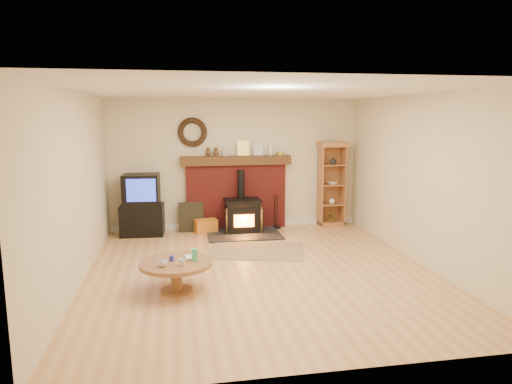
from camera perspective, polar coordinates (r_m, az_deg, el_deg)
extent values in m
plane|color=tan|center=(6.84, 0.55, -9.85)|extent=(5.50, 5.50, 0.00)
cube|color=beige|center=(9.22, -2.58, 3.48)|extent=(5.00, 0.02, 2.60)
cube|color=beige|center=(3.90, 8.04, -4.89)|extent=(5.00, 0.02, 2.60)
cube|color=beige|center=(6.55, -21.48, 0.36)|extent=(0.02, 5.50, 2.60)
cube|color=beige|center=(7.40, 19.98, 1.43)|extent=(0.02, 5.50, 2.60)
cube|color=white|center=(6.46, 0.59, 12.48)|extent=(5.00, 5.50, 0.02)
cube|color=white|center=(9.41, -2.51, -4.07)|extent=(5.00, 0.04, 0.12)
torus|color=black|center=(9.04, -7.95, 7.41)|extent=(0.57, 0.11, 0.57)
cube|color=maroon|center=(9.23, -2.49, -0.59)|extent=(2.00, 0.15, 1.30)
cube|color=#3C2113|center=(9.10, -2.49, 3.97)|extent=(2.20, 0.22, 0.18)
cube|color=#999999|center=(9.07, -3.76, 4.95)|extent=(0.13, 0.05, 0.14)
cube|color=gold|center=(9.13, -1.59, 5.50)|extent=(0.24, 0.06, 0.30)
cube|color=white|center=(9.18, 0.27, 5.28)|extent=(0.18, 0.05, 0.22)
cylinder|color=white|center=(9.21, 1.83, 5.29)|extent=(0.08, 0.08, 0.22)
cylinder|color=gold|center=(9.26, 3.04, 4.83)|extent=(0.14, 0.14, 0.07)
cube|color=black|center=(8.82, -1.52, -5.28)|extent=(1.40, 1.00, 0.03)
cube|color=black|center=(8.94, -1.72, -3.03)|extent=(0.64, 0.46, 0.59)
cube|color=black|center=(8.88, -1.73, -1.04)|extent=(0.70, 0.50, 0.04)
cylinder|color=black|center=(8.98, -1.88, 1.02)|extent=(0.14, 0.14, 0.56)
cube|color=orange|center=(8.72, -1.49, -3.63)|extent=(0.38, 0.02, 0.24)
cube|color=black|center=(8.74, -3.45, -3.49)|extent=(0.15, 0.21, 0.47)
cube|color=black|center=(8.82, 0.32, -3.35)|extent=(0.15, 0.21, 0.47)
cube|color=brown|center=(7.82, 0.08, -7.30)|extent=(1.80, 1.43, 0.01)
cube|color=black|center=(9.05, -13.99, -3.37)|extent=(0.83, 0.60, 0.59)
cube|color=black|center=(8.94, -14.14, 0.31)|extent=(0.69, 0.59, 0.59)
cube|color=#2335B9|center=(8.65, -14.17, 0.20)|extent=(0.53, 0.05, 0.42)
cube|color=#985E31|center=(9.67, 9.28, -3.88)|extent=(0.50, 0.36, 0.10)
cube|color=#985E31|center=(9.68, 9.07, 0.96)|extent=(0.50, 0.02, 1.60)
cube|color=#985E31|center=(9.44, 8.03, 0.77)|extent=(0.02, 0.36, 1.60)
cube|color=#985E31|center=(9.60, 10.77, 0.84)|extent=(0.02, 0.36, 1.60)
cube|color=#985E31|center=(9.43, 9.55, 5.91)|extent=(0.56, 0.40, 0.10)
cube|color=#985E31|center=(9.58, 9.35, -1.51)|extent=(0.46, 0.32, 0.02)
cube|color=#985E31|center=(9.51, 9.41, 0.91)|extent=(0.46, 0.32, 0.02)
cube|color=#985E31|center=(9.46, 9.48, 3.37)|extent=(0.46, 0.32, 0.02)
imported|color=white|center=(9.41, 9.60, 3.88)|extent=(0.15, 0.15, 0.16)
imported|color=white|center=(9.46, 9.52, 1.07)|extent=(0.20, 0.20, 0.05)
sphere|color=white|center=(9.52, 9.46, -1.16)|extent=(0.12, 0.12, 0.12)
imported|color=#3DB672|center=(9.59, 9.40, -3.10)|extent=(0.17, 0.15, 0.19)
cube|color=yellow|center=(9.01, -6.27, -4.26)|extent=(0.47, 0.34, 0.26)
cube|color=black|center=(9.11, -8.12, -3.10)|extent=(0.49, 0.13, 0.58)
cylinder|color=black|center=(9.34, 2.63, -4.43)|extent=(0.16, 0.16, 0.04)
cylinder|color=black|center=(9.25, 2.34, -2.46)|extent=(0.02, 0.02, 0.70)
cylinder|color=black|center=(9.26, 2.65, -2.45)|extent=(0.02, 0.02, 0.70)
cylinder|color=brown|center=(6.18, -9.88, -11.98)|extent=(0.41, 0.41, 0.03)
cylinder|color=brown|center=(6.12, -9.92, -10.47)|extent=(0.15, 0.15, 0.33)
cylinder|color=brown|center=(6.06, -9.97, -8.79)|extent=(0.94, 0.94, 0.05)
imported|color=white|center=(5.88, -11.58, -8.70)|extent=(0.12, 0.12, 0.09)
imported|color=white|center=(5.87, -9.22, -8.67)|extent=(0.09, 0.09, 0.09)
imported|color=#4C331E|center=(6.16, -8.83, -8.12)|extent=(0.16, 0.21, 0.02)
cylinder|color=#25299C|center=(6.08, -10.51, -8.16)|extent=(0.06, 0.06, 0.07)
cube|color=#3DB672|center=(6.03, -7.70, -7.80)|extent=(0.07, 0.07, 0.16)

